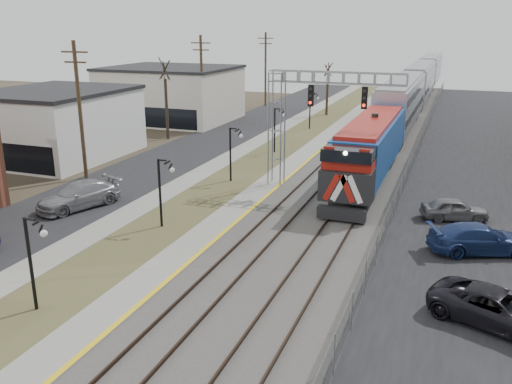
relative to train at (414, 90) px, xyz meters
The scene contains 19 objects.
street_west 35.75m from the train, 118.49° to the right, with size 7.00×120.00×0.04m, color black.
sidewalk 33.84m from the train, 111.76° to the right, with size 2.00×120.00×0.08m, color gray.
grass_median 32.86m from the train, 106.87° to the right, with size 4.00×120.00×0.06m, color #4B4F2A.
platform 32.11m from the train, 101.72° to the right, with size 2.00×120.00×0.24m, color gray.
ballast_bed 31.48m from the train, 92.74° to the right, with size 8.00×120.00×0.20m, color #595651.
platform_edge 31.93m from the train, 100.17° to the right, with size 0.24×120.00×0.01m, color gold.
track_near 31.63m from the train, 96.38° to the right, with size 1.58×120.00×0.15m.
track_far 31.43m from the train, 90.00° to the right, with size 1.58×120.00×0.15m.
train is the anchor object (origin of this frame).
signal_gantry 38.66m from the train, 96.37° to the right, with size 9.00×1.07×8.15m.
lampposts 48.97m from the train, 101.19° to the right, with size 0.14×62.14×4.00m.
utility_poles 45.95m from the train, 115.83° to the right, with size 0.28×80.28×10.00m.
fence 31.51m from the train, 85.07° to the right, with size 0.04×120.00×1.60m, color gray.
buildings_west 49.76m from the train, 122.18° to the right, with size 14.00×67.00×7.00m.
bare_trees 32.88m from the train, 123.53° to the right, with size 12.30×42.30×5.95m.
car_lot_c 53.69m from the train, 81.59° to the right, with size 2.33×5.05×1.40m, color black.
car_lot_d 46.51m from the train, 80.94° to the right, with size 2.06×5.07×1.47m, color navy.
car_lot_e 41.72m from the train, 81.67° to the right, with size 1.54×3.83×1.30m, color slate.
car_street_b 49.87m from the train, 108.80° to the right, with size 2.20×5.41×1.57m, color gray.
Camera 1 is at (11.17, -7.14, 11.09)m, focal length 38.00 mm.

